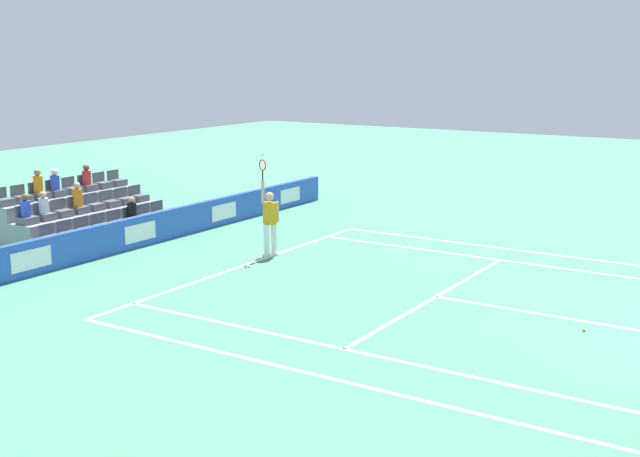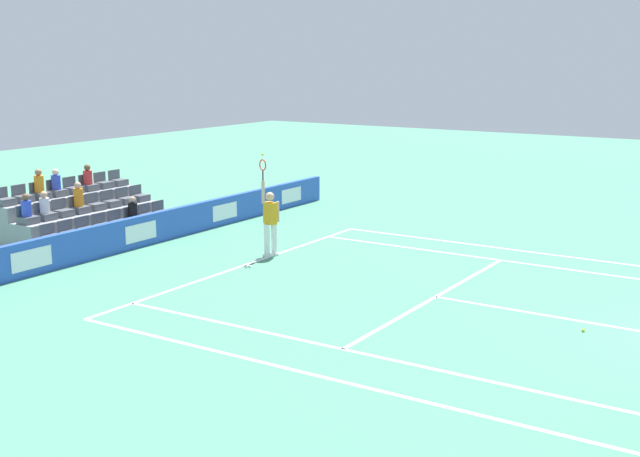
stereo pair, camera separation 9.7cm
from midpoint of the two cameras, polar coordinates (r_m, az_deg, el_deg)
line_baseline at (r=22.07m, az=-5.26°, el=-2.49°), size 10.97×0.10×0.01m
line_service at (r=19.32m, az=7.81°, el=-4.64°), size 8.23×0.10×0.01m
line_centre_service at (r=18.30m, az=17.00°, el=-6.01°), size 0.10×6.40×0.01m
line_singles_sideline_left at (r=15.63m, az=2.95°, el=-8.56°), size 0.10×11.89×0.01m
line_singles_sideline_right at (r=22.86m, az=13.17°, el=-2.26°), size 0.10×11.89×0.01m
line_doubles_sideline_left at (r=14.53m, az=0.25°, el=-10.16°), size 0.10×11.89×0.01m
line_doubles_sideline_right at (r=24.12m, az=14.25°, el=-1.58°), size 0.10×11.89×0.01m
line_centre_mark at (r=22.01m, az=-5.05°, el=-2.53°), size 0.10×0.20×0.01m
sponsor_barrier at (r=24.47m, az=-12.48°, el=-0.23°), size 19.01×0.22×0.90m
tennis_player at (r=22.79m, az=-3.58°, el=0.54°), size 0.51×0.43×2.85m
stadium_stand at (r=26.11m, az=-16.13°, el=0.56°), size 4.96×2.85×2.16m
loose_tennis_ball at (r=17.62m, az=17.47°, el=-6.63°), size 0.07×0.07×0.07m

